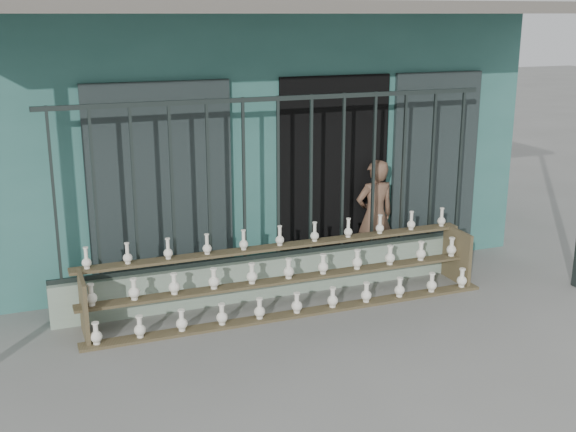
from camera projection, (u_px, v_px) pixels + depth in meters
name	position (u px, v px, depth m)	size (l,w,h in m)	color
ground	(325.00, 339.00, 7.09)	(60.00, 60.00, 0.00)	slate
workshop_building	(207.00, 119.00, 10.45)	(7.40, 6.60, 3.21)	#326961
parapet_wall	(278.00, 275.00, 8.20)	(5.00, 0.20, 0.45)	#93AB93
security_fence	(278.00, 178.00, 7.89)	(5.00, 0.04, 1.80)	#283330
shelf_rack	(289.00, 276.00, 7.78)	(4.50, 0.68, 0.85)	brown
elderly_woman	(375.00, 216.00, 8.84)	(0.51, 0.34, 1.40)	brown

